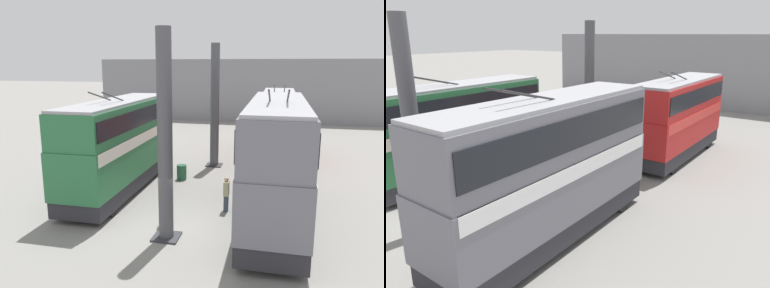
% 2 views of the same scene
% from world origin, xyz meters
% --- Properties ---
extents(ground_plane, '(240.00, 240.00, 0.00)m').
position_xyz_m(ground_plane, '(0.00, 0.00, 0.00)').
color(ground_plane, gray).
extents(depot_back_wall, '(0.50, 36.00, 7.38)m').
position_xyz_m(depot_back_wall, '(30.57, 0.00, 3.69)').
color(depot_back_wall, gray).
rests_on(depot_back_wall, ground_plane).
extents(support_column_near, '(1.05, 1.05, 8.15)m').
position_xyz_m(support_column_near, '(-0.96, 0.00, 3.95)').
color(support_column_near, '#4C4C51').
rests_on(support_column_near, ground_plane).
extents(support_column_far, '(1.05, 1.05, 8.15)m').
position_xyz_m(support_column_far, '(10.23, 0.00, 3.95)').
color(support_column_far, '#4C4C51').
rests_on(support_column_far, ground_plane).
extents(bus_left_near, '(9.93, 2.54, 5.96)m').
position_xyz_m(bus_left_near, '(1.72, -4.13, 3.03)').
color(bus_left_near, black).
rests_on(bus_left_near, ground_plane).
extents(bus_left_far, '(9.08, 2.54, 5.46)m').
position_xyz_m(bus_left_far, '(13.85, -4.13, 2.76)').
color(bus_left_far, black).
rests_on(bus_left_far, ground_plane).
extents(bus_right_far, '(10.12, 2.54, 5.57)m').
position_xyz_m(bus_right_far, '(4.06, 4.13, 2.82)').
color(bus_right_far, black).
rests_on(bus_right_far, ground_plane).
extents(person_aisle_foreground, '(0.48, 0.40, 1.79)m').
position_xyz_m(person_aisle_foreground, '(0.21, 0.38, 0.95)').
color(person_aisle_foreground, '#473D33').
rests_on(person_aisle_foreground, ground_plane).
extents(person_by_left_row, '(0.42, 0.24, 1.68)m').
position_xyz_m(person_by_left_row, '(2.36, -1.93, 0.89)').
color(person_by_left_row, '#384251').
rests_on(person_by_left_row, ground_plane).
extents(person_by_right_row, '(0.37, 0.48, 1.67)m').
position_xyz_m(person_by_right_row, '(5.77, 2.07, 0.88)').
color(person_by_right_row, '#384251').
rests_on(person_by_right_row, ground_plane).
extents(oil_drum, '(0.61, 0.61, 0.89)m').
position_xyz_m(oil_drum, '(6.68, 1.37, 0.45)').
color(oil_drum, '#235638').
rests_on(oil_drum, ground_plane).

